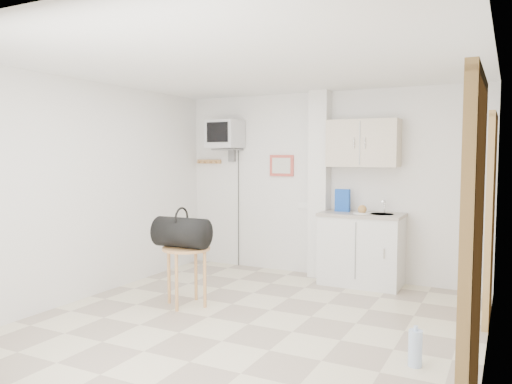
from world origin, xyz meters
The scene contains 7 objects.
ground centered at (0.00, 0.00, 0.00)m, with size 4.50×4.50×0.00m, color beige.
room_envelope centered at (0.24, 0.09, 1.54)m, with size 4.24×4.54×2.55m.
kitchenette centered at (0.57, 2.00, 0.80)m, with size 1.03×0.58×2.10m.
crt_television centered at (-1.45, 2.02, 1.94)m, with size 0.44×0.45×2.15m.
round_table centered at (-0.89, 0.23, 0.54)m, with size 0.52×0.52×0.65m.
duffel_bag centered at (-0.92, 0.20, 0.82)m, with size 0.60×0.35×0.44m.
water_bottle centered at (1.62, -0.26, 0.15)m, with size 0.11×0.11×0.32m.
Camera 1 is at (2.24, -4.21, 1.66)m, focal length 35.00 mm.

